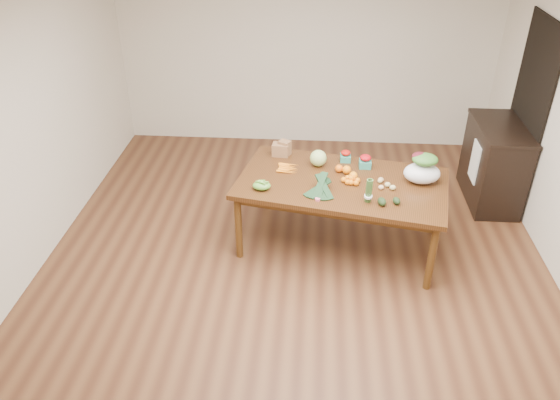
# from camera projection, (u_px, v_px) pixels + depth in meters

# --- Properties ---
(floor) EXTENTS (6.00, 6.00, 0.00)m
(floor) POSITION_uv_depth(u_px,v_px,m) (294.00, 271.00, 5.34)
(floor) COLOR brown
(floor) RESTS_ON ground
(room_walls) EXTENTS (5.02, 6.02, 2.70)m
(room_walls) POSITION_uv_depth(u_px,v_px,m) (296.00, 147.00, 4.63)
(room_walls) COLOR beige
(room_walls) RESTS_ON floor
(dining_table) EXTENTS (2.19, 1.49, 0.75)m
(dining_table) POSITION_uv_depth(u_px,v_px,m) (340.00, 213.00, 5.54)
(dining_table) COLOR #482610
(dining_table) RESTS_ON floor
(doorway_dark) EXTENTS (0.02, 1.00, 2.10)m
(doorway_dark) POSITION_uv_depth(u_px,v_px,m) (527.00, 115.00, 6.00)
(doorway_dark) COLOR black
(doorway_dark) RESTS_ON floor
(cabinet) EXTENTS (0.52, 1.02, 0.94)m
(cabinet) POSITION_uv_depth(u_px,v_px,m) (494.00, 164.00, 6.26)
(cabinet) COLOR black
(cabinet) RESTS_ON floor
(dish_towel) EXTENTS (0.02, 0.28, 0.45)m
(dish_towel) POSITION_uv_depth(u_px,v_px,m) (475.00, 162.00, 6.12)
(dish_towel) COLOR white
(dish_towel) RESTS_ON cabinet
(paper_bag) EXTENTS (0.26, 0.23, 0.16)m
(paper_bag) POSITION_uv_depth(u_px,v_px,m) (281.00, 148.00, 5.78)
(paper_bag) COLOR brown
(paper_bag) RESTS_ON dining_table
(cabbage) EXTENTS (0.17, 0.17, 0.17)m
(cabbage) POSITION_uv_depth(u_px,v_px,m) (318.00, 158.00, 5.58)
(cabbage) COLOR #BEDB7E
(cabbage) RESTS_ON dining_table
(strawberry_basket_a) EXTENTS (0.12, 0.12, 0.10)m
(strawberry_basket_a) POSITION_uv_depth(u_px,v_px,m) (346.00, 157.00, 5.68)
(strawberry_basket_a) COLOR #B01B0B
(strawberry_basket_a) RESTS_ON dining_table
(strawberry_basket_b) EXTENTS (0.14, 0.14, 0.11)m
(strawberry_basket_b) POSITION_uv_depth(u_px,v_px,m) (365.00, 162.00, 5.57)
(strawberry_basket_b) COLOR red
(strawberry_basket_b) RESTS_ON dining_table
(orange_a) EXTENTS (0.08, 0.08, 0.08)m
(orange_a) POSITION_uv_depth(u_px,v_px,m) (339.00, 168.00, 5.48)
(orange_a) COLOR orange
(orange_a) RESTS_ON dining_table
(orange_b) EXTENTS (0.09, 0.09, 0.09)m
(orange_b) POSITION_uv_depth(u_px,v_px,m) (347.00, 170.00, 5.45)
(orange_b) COLOR orange
(orange_b) RESTS_ON dining_table
(orange_c) EXTENTS (0.08, 0.08, 0.08)m
(orange_c) POSITION_uv_depth(u_px,v_px,m) (353.00, 176.00, 5.36)
(orange_c) COLOR orange
(orange_c) RESTS_ON dining_table
(mandarin_cluster) EXTENTS (0.21, 0.21, 0.09)m
(mandarin_cluster) POSITION_uv_depth(u_px,v_px,m) (351.00, 179.00, 5.29)
(mandarin_cluster) COLOR orange
(mandarin_cluster) RESTS_ON dining_table
(carrots) EXTENTS (0.26, 0.25, 0.03)m
(carrots) POSITION_uv_depth(u_px,v_px,m) (288.00, 168.00, 5.55)
(carrots) COLOR #FF9F15
(carrots) RESTS_ON dining_table
(snap_pea_bag) EXTENTS (0.18, 0.13, 0.08)m
(snap_pea_bag) POSITION_uv_depth(u_px,v_px,m) (262.00, 186.00, 5.19)
(snap_pea_bag) COLOR #6EAA39
(snap_pea_bag) RESTS_ON dining_table
(kale_bunch) EXTENTS (0.39, 0.45, 0.16)m
(kale_bunch) POSITION_uv_depth(u_px,v_px,m) (320.00, 188.00, 5.08)
(kale_bunch) COLOR #15301D
(kale_bunch) RESTS_ON dining_table
(asparagus_bundle) EXTENTS (0.10, 0.13, 0.26)m
(asparagus_bundle) POSITION_uv_depth(u_px,v_px,m) (369.00, 191.00, 4.94)
(asparagus_bundle) COLOR #407234
(asparagus_bundle) RESTS_ON dining_table
(potato_a) EXTENTS (0.05, 0.04, 0.04)m
(potato_a) POSITION_uv_depth(u_px,v_px,m) (380.00, 181.00, 5.31)
(potato_a) COLOR tan
(potato_a) RESTS_ON dining_table
(potato_b) EXTENTS (0.05, 0.05, 0.04)m
(potato_b) POSITION_uv_depth(u_px,v_px,m) (381.00, 187.00, 5.20)
(potato_b) COLOR #DDB080
(potato_b) RESTS_ON dining_table
(potato_c) EXTENTS (0.06, 0.05, 0.05)m
(potato_c) POSITION_uv_depth(u_px,v_px,m) (388.00, 185.00, 5.24)
(potato_c) COLOR #DACA7D
(potato_c) RESTS_ON dining_table
(potato_d) EXTENTS (0.06, 0.05, 0.05)m
(potato_d) POSITION_uv_depth(u_px,v_px,m) (381.00, 180.00, 5.32)
(potato_d) COLOR tan
(potato_d) RESTS_ON dining_table
(potato_e) EXTENTS (0.06, 0.05, 0.05)m
(potato_e) POSITION_uv_depth(u_px,v_px,m) (393.00, 188.00, 5.19)
(potato_e) COLOR #DCCB7F
(potato_e) RESTS_ON dining_table
(avocado_a) EXTENTS (0.10, 0.12, 0.07)m
(avocado_a) POSITION_uv_depth(u_px,v_px,m) (382.00, 202.00, 4.95)
(avocado_a) COLOR black
(avocado_a) RESTS_ON dining_table
(avocado_b) EXTENTS (0.09, 0.11, 0.06)m
(avocado_b) POSITION_uv_depth(u_px,v_px,m) (396.00, 201.00, 4.97)
(avocado_b) COLOR black
(avocado_b) RESTS_ON dining_table
(salad_bag) EXTENTS (0.40, 0.33, 0.27)m
(salad_bag) POSITION_uv_depth(u_px,v_px,m) (422.00, 170.00, 5.26)
(salad_bag) COLOR silver
(salad_bag) RESTS_ON dining_table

